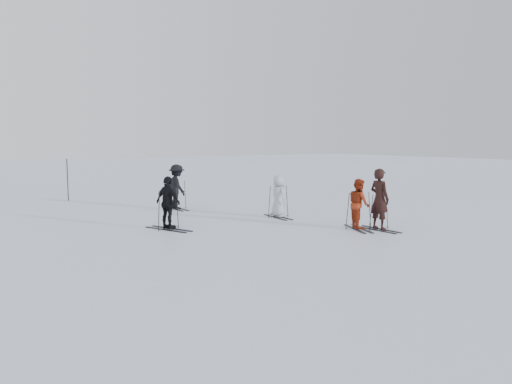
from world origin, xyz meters
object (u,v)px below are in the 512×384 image
(skier_uphill_left, at_px, (168,203))
(skier_uphill_far, at_px, (177,187))
(skier_grey, at_px, (278,197))
(piste_marker, at_px, (68,180))
(skier_near_dark, at_px, (379,200))
(skier_red, at_px, (359,204))

(skier_uphill_left, height_order, skier_uphill_far, skier_uphill_far)
(skier_grey, height_order, piste_marker, piste_marker)
(skier_near_dark, height_order, skier_uphill_left, skier_near_dark)
(skier_red, xyz_separation_m, skier_uphill_far, (-2.76, 7.65, 0.11))
(skier_red, height_order, skier_uphill_far, skier_uphill_far)
(skier_red, height_order, skier_grey, skier_red)
(skier_grey, distance_m, skier_uphill_left, 4.45)
(skier_near_dark, distance_m, piste_marker, 15.02)
(skier_near_dark, relative_size, skier_uphill_left, 1.15)
(skier_near_dark, xyz_separation_m, piste_marker, (-6.18, 13.69, 0.02))
(skier_grey, relative_size, piste_marker, 0.78)
(skier_near_dark, bearing_deg, skier_red, 42.92)
(skier_uphill_left, xyz_separation_m, piste_marker, (-0.64, 9.74, 0.14))
(skier_grey, xyz_separation_m, piste_marker, (-5.09, 9.78, 0.22))
(skier_grey, height_order, skier_uphill_left, skier_uphill_left)
(piste_marker, bearing_deg, skier_uphill_far, -61.78)
(skier_uphill_far, xyz_separation_m, piste_marker, (-2.99, 5.57, 0.07))
(skier_uphill_far, bearing_deg, skier_uphill_left, 152.38)
(piste_marker, bearing_deg, skier_near_dark, -65.70)
(skier_uphill_far, bearing_deg, piste_marker, 29.90)
(skier_near_dark, height_order, piste_marker, piste_marker)
(skier_uphill_far, bearing_deg, skier_near_dark, -156.85)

